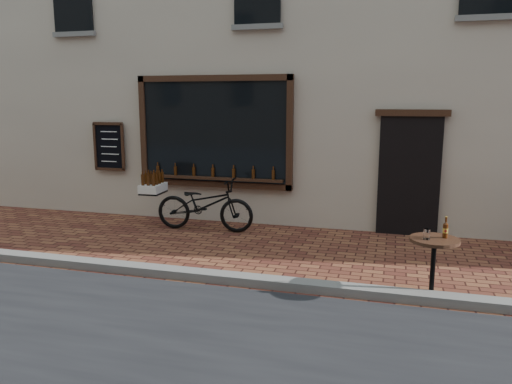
# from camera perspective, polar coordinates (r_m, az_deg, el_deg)

# --- Properties ---
(ground) EXTENTS (90.00, 90.00, 0.00)m
(ground) POSITION_cam_1_polar(r_m,az_deg,el_deg) (6.73, 0.46, -11.24)
(ground) COLOR #52231A
(ground) RESTS_ON ground
(kerb) EXTENTS (90.00, 0.25, 0.12)m
(kerb) POSITION_cam_1_polar(r_m,az_deg,el_deg) (6.89, 0.90, -10.19)
(kerb) COLOR slate
(kerb) RESTS_ON ground
(cargo_bicycle) EXTENTS (2.24, 0.74, 1.08)m
(cargo_bicycle) POSITION_cam_1_polar(r_m,az_deg,el_deg) (9.65, -6.09, -1.37)
(cargo_bicycle) COLOR black
(cargo_bicycle) RESTS_ON ground
(bistro_table) EXTENTS (0.62, 0.62, 1.06)m
(bistro_table) POSITION_cam_1_polar(r_m,az_deg,el_deg) (6.69, 19.66, -6.88)
(bistro_table) COLOR black
(bistro_table) RESTS_ON ground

